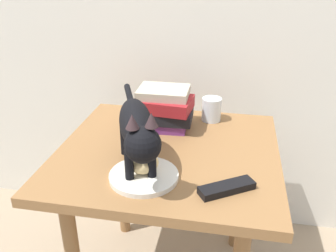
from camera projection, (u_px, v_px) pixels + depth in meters
side_table at (168, 172)px, 1.17m from camera, size 0.68×0.64×0.57m
plate at (144, 176)px, 0.99m from camera, size 0.19×0.19×0.01m
bread_roll at (145, 164)px, 0.98m from camera, size 0.10×0.10×0.05m
cat at (137, 128)px, 0.97m from camera, size 0.21×0.45×0.23m
book_stack at (166, 109)px, 1.25m from camera, size 0.19×0.15×0.14m
candle_jar at (211, 110)px, 1.32m from camera, size 0.07×0.07×0.08m
tv_remote at (227, 188)px, 0.93m from camera, size 0.15×0.12×0.02m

